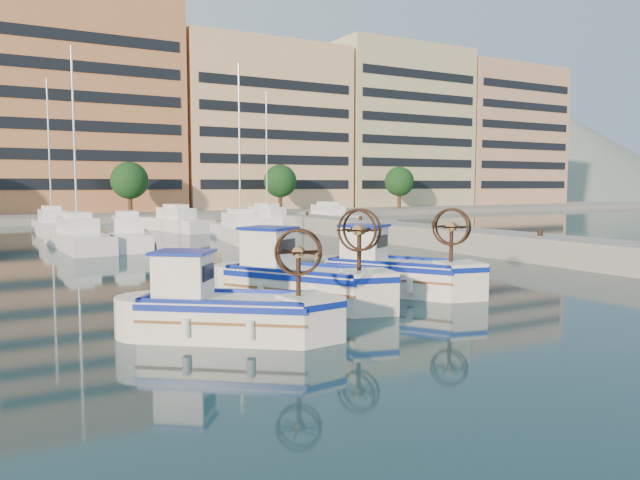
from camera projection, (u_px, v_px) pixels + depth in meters
The scene contains 8 objects.
ground at pixel (400, 305), 19.01m from camera, with size 300.00×300.00×0.00m, color #18363F.
quay at pixel (509, 245), 32.28m from camera, with size 3.00×60.00×1.20m, color gray.
waterfront at pixel (149, 127), 78.93m from camera, with size 180.00×40.00×25.60m.
hill_east at pixel (557, 198), 183.17m from camera, with size 160.00×160.00×50.00m, color slate.
yacht_marina at pixel (119, 232), 41.80m from camera, with size 40.10×23.88×11.50m.
fishing_boat_a at pixel (223, 308), 14.86m from camera, with size 4.27×3.85×2.65m.
fishing_boat_b at pixel (299, 278), 19.02m from camera, with size 4.00×4.93×3.00m.
fishing_boat_c at pixel (393, 269), 21.18m from camera, with size 3.97×4.80×2.93m.
Camera 1 is at (-11.39, -15.11, 3.65)m, focal length 35.00 mm.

